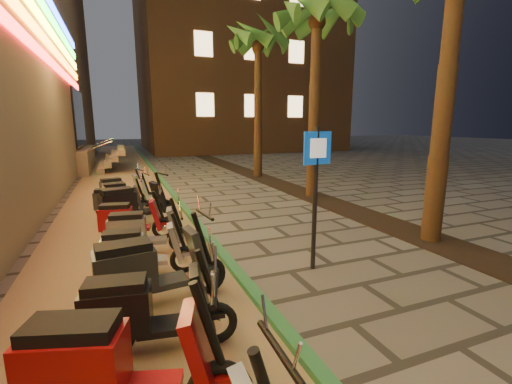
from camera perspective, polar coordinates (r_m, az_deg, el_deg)
name	(u,v)px	position (r m, az deg, el deg)	size (l,w,h in m)	color
ground	(352,323)	(4.81, 15.68, -20.29)	(120.00, 120.00, 0.00)	#474442
parking_strip	(122,193)	(13.43, -21.48, -0.21)	(3.40, 60.00, 0.01)	#8C7251
green_curb	(169,189)	(13.53, -14.29, 0.50)	(0.18, 60.00, 0.10)	#26663B
planting_strip	(346,209)	(10.57, 14.81, -2.69)	(1.20, 40.00, 0.02)	black
apartment_block	(233,23)	(38.39, -3.90, 26.31)	(18.00, 16.06, 25.00)	brown
palm_c	(317,21)	(12.37, 10.14, 26.26)	(2.97, 3.02, 6.91)	#472D19
palm_d	(258,46)	(16.78, 0.34, 23.12)	(2.97, 3.02, 7.16)	#472D19
pedestrian_sign	(316,179)	(5.77, 9.97, 2.09)	(0.54, 0.11, 2.44)	black
scooter_4	(111,368)	(3.30, -22.95, -25.38)	(1.81, 0.96, 1.28)	black
scooter_5	(142,311)	(4.09, -18.45, -18.34)	(1.65, 0.70, 1.16)	black
scooter_6	(147,270)	(4.95, -17.70, -12.28)	(1.82, 0.70, 1.28)	black
scooter_7	(138,251)	(5.94, -19.02, -9.30)	(1.52, 0.56, 1.07)	black
scooter_8	(141,231)	(6.89, -18.65, -6.24)	(1.58, 0.65, 1.11)	black
scooter_9	(127,220)	(7.85, -20.65, -4.37)	(1.54, 0.68, 1.08)	black
scooter_10	(130,205)	(8.83, -20.26, -2.02)	(1.84, 0.98, 1.31)	black
scooter_11	(116,201)	(9.93, -22.32, -1.41)	(1.49, 0.55, 1.05)	black
scooter_12	(124,195)	(10.77, -21.17, -0.40)	(1.49, 0.67, 1.05)	black
scooter_13	(119,189)	(11.72, -21.83, 0.48)	(1.51, 0.76, 1.07)	black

